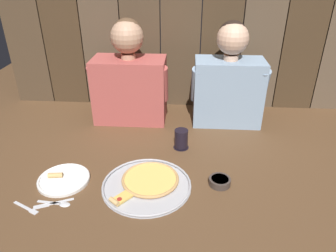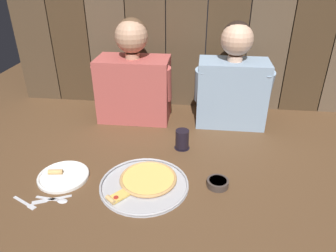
{
  "view_description": "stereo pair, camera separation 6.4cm",
  "coord_description": "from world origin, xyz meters",
  "px_view_note": "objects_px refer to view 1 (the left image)",
  "views": [
    {
      "loc": [
        0.05,
        -1.18,
        0.86
      ],
      "look_at": [
        -0.03,
        0.1,
        0.18
      ],
      "focal_mm": 33.5,
      "sensor_mm": 36.0,
      "label": 1
    },
    {
      "loc": [
        0.11,
        -1.17,
        0.86
      ],
      "look_at": [
        -0.03,
        0.1,
        0.18
      ],
      "focal_mm": 33.5,
      "sensor_mm": 36.0,
      "label": 2
    }
  ],
  "objects_px": {
    "diner_left": "(129,78)",
    "dinner_plate": "(64,179)",
    "pizza_tray": "(148,183)",
    "drinking_glass": "(181,139)",
    "dipping_bowl": "(220,181)",
    "diner_right": "(229,80)"
  },
  "relations": [
    {
      "from": "diner_left",
      "to": "dinner_plate",
      "type": "bearing_deg",
      "value": -107.4
    },
    {
      "from": "pizza_tray",
      "to": "diner_left",
      "type": "xyz_separation_m",
      "value": [
        -0.18,
        0.63,
        0.25
      ]
    },
    {
      "from": "drinking_glass",
      "to": "diner_left",
      "type": "relative_size",
      "value": 0.17
    },
    {
      "from": "dipping_bowl",
      "to": "diner_right",
      "type": "height_order",
      "value": "diner_right"
    },
    {
      "from": "drinking_glass",
      "to": "dipping_bowl",
      "type": "relative_size",
      "value": 1.08
    },
    {
      "from": "dinner_plate",
      "to": "drinking_glass",
      "type": "relative_size",
      "value": 2.22
    },
    {
      "from": "diner_left",
      "to": "diner_right",
      "type": "xyz_separation_m",
      "value": [
        0.57,
        -0.0,
        0.0
      ]
    },
    {
      "from": "pizza_tray",
      "to": "diner_right",
      "type": "relative_size",
      "value": 0.66
    },
    {
      "from": "diner_left",
      "to": "pizza_tray",
      "type": "bearing_deg",
      "value": -74.44
    },
    {
      "from": "drinking_glass",
      "to": "diner_left",
      "type": "xyz_separation_m",
      "value": [
        -0.31,
        0.32,
        0.21
      ]
    },
    {
      "from": "drinking_glass",
      "to": "diner_right",
      "type": "distance_m",
      "value": 0.46
    },
    {
      "from": "pizza_tray",
      "to": "dipping_bowl",
      "type": "relative_size",
      "value": 4.08
    },
    {
      "from": "dinner_plate",
      "to": "dipping_bowl",
      "type": "xyz_separation_m",
      "value": [
        0.68,
        0.02,
        0.01
      ]
    },
    {
      "from": "pizza_tray",
      "to": "dinner_plate",
      "type": "height_order",
      "value": "dinner_plate"
    },
    {
      "from": "pizza_tray",
      "to": "diner_left",
      "type": "distance_m",
      "value": 0.7
    },
    {
      "from": "diner_left",
      "to": "diner_right",
      "type": "height_order",
      "value": "diner_left"
    },
    {
      "from": "drinking_glass",
      "to": "diner_right",
      "type": "xyz_separation_m",
      "value": [
        0.26,
        0.32,
        0.21
      ]
    },
    {
      "from": "pizza_tray",
      "to": "drinking_glass",
      "type": "bearing_deg",
      "value": 66.7
    },
    {
      "from": "dinner_plate",
      "to": "drinking_glass",
      "type": "height_order",
      "value": "drinking_glass"
    },
    {
      "from": "drinking_glass",
      "to": "diner_right",
      "type": "height_order",
      "value": "diner_right"
    },
    {
      "from": "dipping_bowl",
      "to": "drinking_glass",
      "type": "bearing_deg",
      "value": 121.13
    },
    {
      "from": "dinner_plate",
      "to": "diner_right",
      "type": "bearing_deg",
      "value": 39.46
    }
  ]
}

